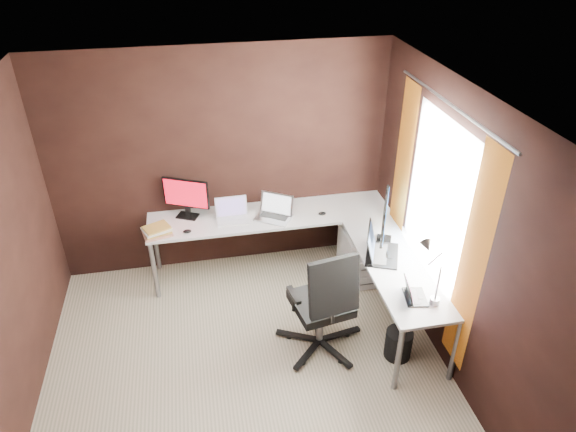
# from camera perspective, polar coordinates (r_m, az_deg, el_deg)

# --- Properties ---
(room) EXTENTS (3.60, 3.60, 2.50)m
(room) POSITION_cam_1_polar(r_m,az_deg,el_deg) (4.10, -0.58, -3.72)
(room) COLOR beige
(room) RESTS_ON ground
(desk) EXTENTS (2.65, 2.25, 0.73)m
(desk) POSITION_cam_1_polar(r_m,az_deg,el_deg) (5.31, 2.83, -2.44)
(desk) COLOR white
(desk) RESTS_ON ground
(drawer_pedestal) EXTENTS (0.42, 0.50, 0.60)m
(drawer_pedestal) POSITION_cam_1_polar(r_m,az_deg,el_deg) (5.76, 8.17, -4.30)
(drawer_pedestal) COLOR white
(drawer_pedestal) RESTS_ON ground
(monitor_left) EXTENTS (0.47, 0.25, 0.44)m
(monitor_left) POSITION_cam_1_polar(r_m,az_deg,el_deg) (5.55, -11.26, 2.21)
(monitor_left) COLOR black
(monitor_left) RESTS_ON desk
(monitor_right) EXTENTS (0.26, 0.56, 0.49)m
(monitor_right) POSITION_cam_1_polar(r_m,az_deg,el_deg) (5.09, 10.68, -0.23)
(monitor_right) COLOR black
(monitor_right) RESTS_ON desk
(laptop_white) EXTENTS (0.35, 0.25, 0.23)m
(laptop_white) POSITION_cam_1_polar(r_m,az_deg,el_deg) (5.53, -6.23, 0.16)
(laptop_white) COLOR white
(laptop_white) RESTS_ON desk
(laptop_silver) EXTENTS (0.45, 0.42, 0.25)m
(laptop_silver) POSITION_cam_1_polar(r_m,az_deg,el_deg) (5.53, -1.50, 0.39)
(laptop_silver) COLOR silver
(laptop_silver) RESTS_ON desk
(laptop_black_big) EXTENTS (0.45, 0.51, 0.28)m
(laptop_black_big) POSITION_cam_1_polar(r_m,az_deg,el_deg) (5.01, 9.98, -3.72)
(laptop_black_big) COLOR black
(laptop_black_big) RESTS_ON desk
(laptop_black_small) EXTENTS (0.22, 0.28, 0.17)m
(laptop_black_small) POSITION_cam_1_polar(r_m,az_deg,el_deg) (4.58, 13.69, -8.44)
(laptop_black_small) COLOR black
(laptop_black_small) RESTS_ON desk
(book_stack) EXTENTS (0.33, 0.30, 0.09)m
(book_stack) POSITION_cam_1_polar(r_m,az_deg,el_deg) (5.41, -14.35, -1.60)
(book_stack) COLOR tan
(book_stack) RESTS_ON desk
(mouse_left) EXTENTS (0.10, 0.09, 0.03)m
(mouse_left) POSITION_cam_1_polar(r_m,az_deg,el_deg) (5.38, -11.14, -1.68)
(mouse_left) COLOR black
(mouse_left) RESTS_ON desk
(mouse_corner) EXTENTS (0.09, 0.06, 0.03)m
(mouse_corner) POSITION_cam_1_polar(r_m,az_deg,el_deg) (5.59, 3.81, 0.28)
(mouse_corner) COLOR black
(mouse_corner) RESTS_ON desk
(desk_lamp) EXTENTS (0.19, 0.23, 0.61)m
(desk_lamp) POSITION_cam_1_polar(r_m,az_deg,el_deg) (4.37, 15.52, -5.17)
(desk_lamp) COLOR slate
(desk_lamp) RESTS_ON desk
(office_chair) EXTENTS (0.65, 0.66, 1.15)m
(office_chair) POSITION_cam_1_polar(r_m,az_deg,el_deg) (4.85, 3.82, -11.47)
(office_chair) COLOR black
(office_chair) RESTS_ON ground
(wastebasket) EXTENTS (0.30, 0.30, 0.29)m
(wastebasket) POSITION_cam_1_polar(r_m,az_deg,el_deg) (5.01, 12.16, -13.71)
(wastebasket) COLOR black
(wastebasket) RESTS_ON ground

